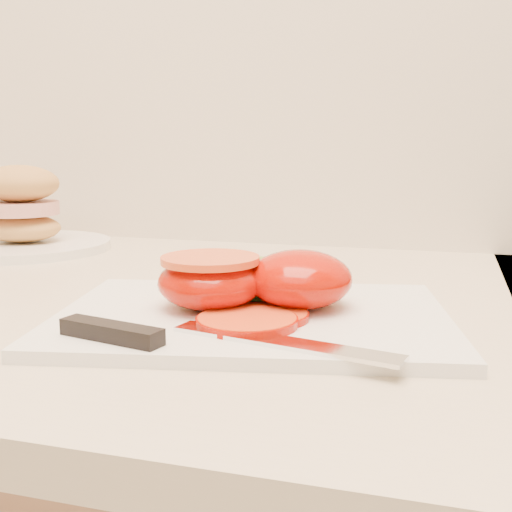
# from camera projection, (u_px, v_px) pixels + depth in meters

# --- Properties ---
(cutting_board) EXTENTS (0.36, 0.29, 0.01)m
(cutting_board) POSITION_uv_depth(u_px,v_px,m) (253.00, 318.00, 0.53)
(cutting_board) COLOR white
(cutting_board) RESTS_ON counter
(tomato_half_dome) EXTENTS (0.09, 0.09, 0.05)m
(tomato_half_dome) POSITION_uv_depth(u_px,v_px,m) (300.00, 279.00, 0.54)
(tomato_half_dome) COLOR #BE1700
(tomato_half_dome) RESTS_ON cutting_board
(tomato_half_cut) EXTENTS (0.09, 0.09, 0.04)m
(tomato_half_cut) POSITION_uv_depth(u_px,v_px,m) (210.00, 280.00, 0.54)
(tomato_half_cut) COLOR #BE1700
(tomato_half_cut) RESTS_ON cutting_board
(tomato_slice_0) EXTENTS (0.08, 0.08, 0.01)m
(tomato_slice_0) POSITION_uv_depth(u_px,v_px,m) (247.00, 321.00, 0.49)
(tomato_slice_0) COLOR #ED5828
(tomato_slice_0) RESTS_ON cutting_board
(tomato_slice_1) EXTENTS (0.07, 0.07, 0.01)m
(tomato_slice_1) POSITION_uv_depth(u_px,v_px,m) (265.00, 316.00, 0.51)
(tomato_slice_1) COLOR #ED5828
(tomato_slice_1) RESTS_ON cutting_board
(lettuce_leaf_0) EXTENTS (0.16, 0.12, 0.03)m
(lettuce_leaf_0) POSITION_uv_depth(u_px,v_px,m) (245.00, 279.00, 0.59)
(lettuce_leaf_0) COLOR #76A52B
(lettuce_leaf_0) RESTS_ON cutting_board
(lettuce_leaf_1) EXTENTS (0.14, 0.14, 0.03)m
(lettuce_leaf_1) POSITION_uv_depth(u_px,v_px,m) (288.00, 279.00, 0.59)
(lettuce_leaf_1) COLOR #76A52B
(lettuce_leaf_1) RESTS_ON cutting_board
(knife) EXTENTS (0.25, 0.07, 0.01)m
(knife) POSITION_uv_depth(u_px,v_px,m) (178.00, 336.00, 0.45)
(knife) COLOR silver
(knife) RESTS_ON cutting_board
(sandwich_plate) EXTENTS (0.24, 0.24, 0.12)m
(sandwich_plate) POSITION_uv_depth(u_px,v_px,m) (21.00, 220.00, 0.89)
(sandwich_plate) COLOR white
(sandwich_plate) RESTS_ON counter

